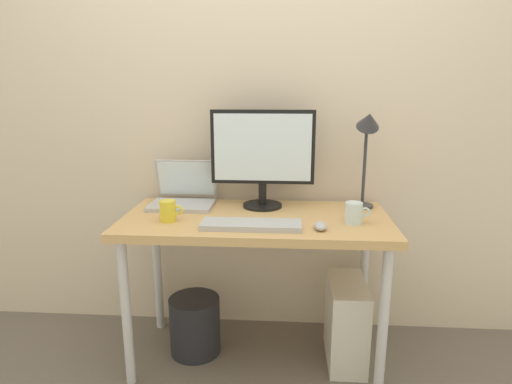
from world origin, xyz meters
name	(u,v)px	position (x,y,z in m)	size (l,w,h in m)	color
ground_plane	(256,356)	(0.00, 0.00, 0.00)	(6.00, 6.00, 0.00)	#665B51
back_wall	(261,97)	(0.00, 0.36, 1.30)	(4.40, 0.04, 2.60)	beige
desk	(256,232)	(0.00, 0.00, 0.68)	(1.26, 0.61, 0.75)	tan
monitor	(263,153)	(0.02, 0.17, 1.03)	(0.52, 0.20, 0.49)	black
laptop	(184,194)	(-0.39, 0.19, 0.81)	(0.32, 0.27, 0.23)	#B2B2B7
desk_lamp	(367,136)	(0.53, 0.17, 1.12)	(0.11, 0.16, 0.51)	#333338
keyboard	(251,225)	(-0.01, -0.16, 0.77)	(0.44, 0.14, 0.02)	#B2B2B7
mouse	(320,226)	(0.29, -0.17, 0.77)	(0.06, 0.09, 0.03)	#B2B2B7
coffee_mug	(168,211)	(-0.40, -0.10, 0.80)	(0.11, 0.07, 0.10)	yellow
glass_cup	(354,213)	(0.45, -0.07, 0.80)	(0.11, 0.08, 0.10)	silver
computer_tower	(346,322)	(0.45, 0.01, 0.21)	(0.18, 0.36, 0.42)	silver
wastebasket	(195,325)	(-0.32, 0.02, 0.15)	(0.26, 0.26, 0.30)	#232328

